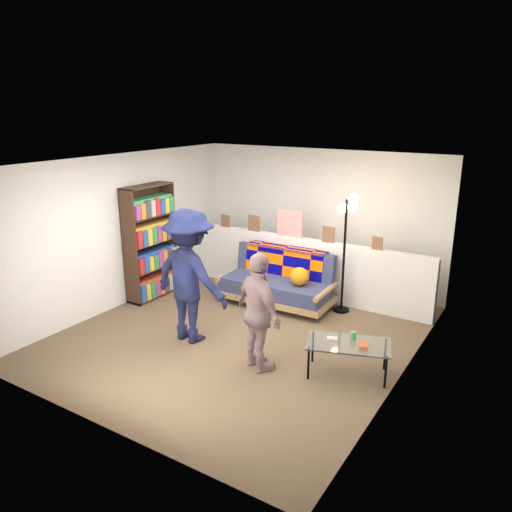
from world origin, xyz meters
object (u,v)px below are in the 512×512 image
at_px(floor_lamp, 347,230).
at_px(coffee_table, 349,345).
at_px(person_right, 259,313).
at_px(bookshelf, 150,246).
at_px(person_left, 190,276).
at_px(futon_sofa, 279,282).

bearing_deg(floor_lamp, coffee_table, -66.22).
bearing_deg(person_right, bookshelf, 5.67).
bearing_deg(person_left, floor_lamp, -120.29).
height_order(coffee_table, person_left, person_left).
relative_size(futon_sofa, person_right, 1.25).
relative_size(coffee_table, person_left, 0.60).
relative_size(floor_lamp, person_left, 1.01).
bearing_deg(floor_lamp, futon_sofa, -165.17).
bearing_deg(futon_sofa, floor_lamp, 14.83).
bearing_deg(floor_lamp, person_left, -124.72).
bearing_deg(coffee_table, bookshelf, 169.68).
relative_size(coffee_table, floor_lamp, 0.60).
xyz_separation_m(floor_lamp, person_right, (-0.19, -2.24, -0.57)).
relative_size(coffee_table, person_right, 0.74).
xyz_separation_m(bookshelf, person_right, (2.79, -1.13, -0.14)).
bearing_deg(person_left, futon_sofa, -98.00).
bearing_deg(bookshelf, coffee_table, -10.32).
bearing_deg(bookshelf, floor_lamp, 20.34).
distance_m(futon_sofa, person_left, 1.88).
xyz_separation_m(coffee_table, person_right, (-0.98, -0.45, 0.35)).
bearing_deg(person_right, futon_sofa, -39.46).
bearing_deg(futon_sofa, person_left, -102.43).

